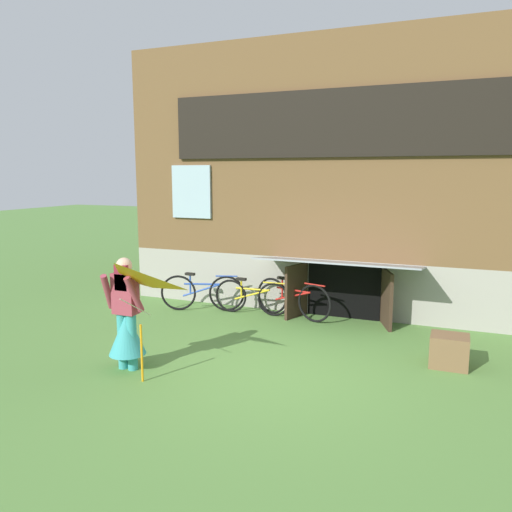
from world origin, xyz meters
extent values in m
plane|color=#56843D|center=(0.00, 0.00, 0.00)|extent=(60.00, 60.00, 0.00)
cube|color=#9E998E|center=(0.00, 5.74, 0.56)|extent=(8.72, 5.48, 1.11)
cube|color=brown|center=(0.00, 5.74, 3.22)|extent=(8.72, 5.48, 4.21)
cube|color=black|center=(0.00, 2.96, 3.67)|extent=(6.42, 0.08, 1.23)
cube|color=#9EB7C6|center=(0.00, 2.98, 3.67)|extent=(6.26, 0.04, 1.11)
cube|color=#9EB7C6|center=(-2.96, 2.97, 2.38)|extent=(0.90, 0.06, 1.10)
cube|color=black|center=(0.31, 2.98, 0.52)|extent=(1.40, 0.03, 1.03)
cube|color=#3D2B1E|center=(-0.54, 2.70, 0.52)|extent=(0.28, 0.68, 1.03)
cube|color=#3D2B1E|center=(1.16, 2.70, 0.52)|extent=(0.31, 0.67, 1.03)
cube|color=gray|center=(0.31, 2.45, 1.16)|extent=(2.95, 1.09, 0.18)
cylinder|color=teal|center=(-2.03, -0.75, 0.41)|extent=(0.14, 0.14, 0.81)
cylinder|color=teal|center=(-1.87, -0.75, 0.41)|extent=(0.14, 0.14, 0.81)
cone|color=teal|center=(-1.95, -0.75, 0.53)|extent=(0.52, 0.52, 0.61)
cube|color=#993847|center=(-1.95, -0.75, 1.10)|extent=(0.34, 0.20, 0.58)
cylinder|color=#993847|center=(-2.17, -0.85, 1.13)|extent=(0.17, 0.33, 0.53)
cylinder|color=#993847|center=(-1.73, -0.85, 1.13)|extent=(0.17, 0.33, 0.53)
cube|color=maroon|center=(-1.95, -0.81, 1.34)|extent=(0.20, 0.08, 0.36)
sphere|color=#D8AD8E|center=(-1.95, -0.75, 1.50)|extent=(0.22, 0.22, 0.22)
pyramid|color=orange|center=(-1.67, -1.34, 1.25)|extent=(1.01, 0.88, 0.47)
cylinder|color=beige|center=(-1.60, -1.00, 1.00)|extent=(0.01, 0.66, 0.39)
cylinder|color=orange|center=(-1.50, -1.05, 0.39)|extent=(0.03, 0.03, 0.79)
torus|color=black|center=(-0.11, 2.47, 0.36)|extent=(0.70, 0.24, 0.72)
torus|color=black|center=(-1.06, 2.74, 0.36)|extent=(0.70, 0.24, 0.72)
cylinder|color=red|center=(-0.59, 2.60, 0.55)|extent=(0.72, 0.24, 0.04)
cylinder|color=red|center=(-0.59, 2.60, 0.43)|extent=(0.78, 0.26, 0.29)
cylinder|color=red|center=(-0.82, 2.67, 0.55)|extent=(0.04, 0.04, 0.41)
cube|color=black|center=(-0.82, 2.67, 0.75)|extent=(0.20, 0.08, 0.05)
cylinder|color=red|center=(-0.11, 2.47, 0.72)|extent=(0.43, 0.15, 0.03)
torus|color=black|center=(-0.96, 2.57, 0.33)|extent=(0.67, 0.08, 0.66)
torus|color=black|center=(-1.86, 2.53, 0.33)|extent=(0.67, 0.08, 0.66)
cylinder|color=gold|center=(-1.41, 2.55, 0.50)|extent=(0.68, 0.07, 0.04)
cylinder|color=gold|center=(-1.41, 2.55, 0.39)|extent=(0.74, 0.07, 0.27)
cylinder|color=gold|center=(-1.63, 2.54, 0.50)|extent=(0.04, 0.04, 0.37)
cube|color=black|center=(-1.63, 2.54, 0.69)|extent=(0.20, 0.08, 0.05)
cylinder|color=gold|center=(-0.96, 2.57, 0.66)|extent=(0.44, 0.05, 0.03)
torus|color=black|center=(-1.97, 2.56, 0.36)|extent=(0.70, 0.27, 0.72)
torus|color=black|center=(-2.90, 2.25, 0.36)|extent=(0.70, 0.27, 0.72)
cylinder|color=#284CB2|center=(-2.44, 2.40, 0.55)|extent=(0.71, 0.27, 0.04)
cylinder|color=#284CB2|center=(-2.44, 2.40, 0.43)|extent=(0.78, 0.29, 0.29)
cylinder|color=#284CB2|center=(-2.67, 2.32, 0.55)|extent=(0.04, 0.04, 0.41)
cube|color=black|center=(-2.67, 2.32, 0.75)|extent=(0.20, 0.08, 0.05)
cylinder|color=#284CB2|center=(-1.97, 2.56, 0.72)|extent=(0.43, 0.17, 0.03)
cube|color=brown|center=(2.28, 1.06, 0.23)|extent=(0.53, 0.45, 0.47)
camera|label=1|loc=(2.32, -6.42, 2.75)|focal=35.45mm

